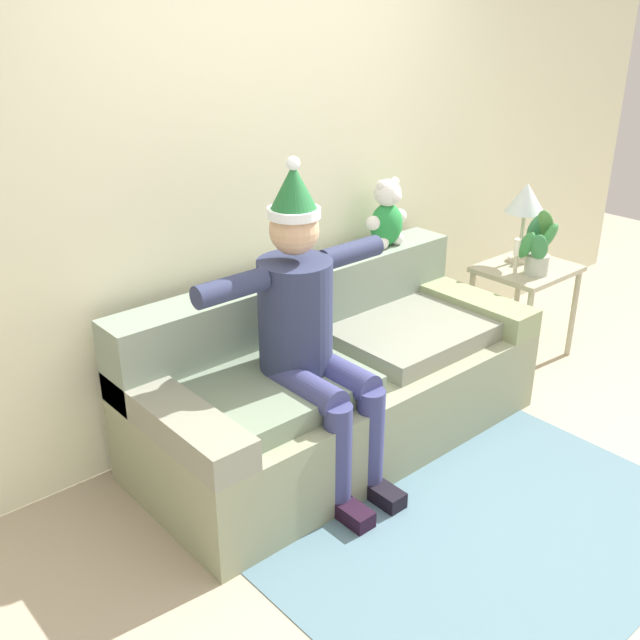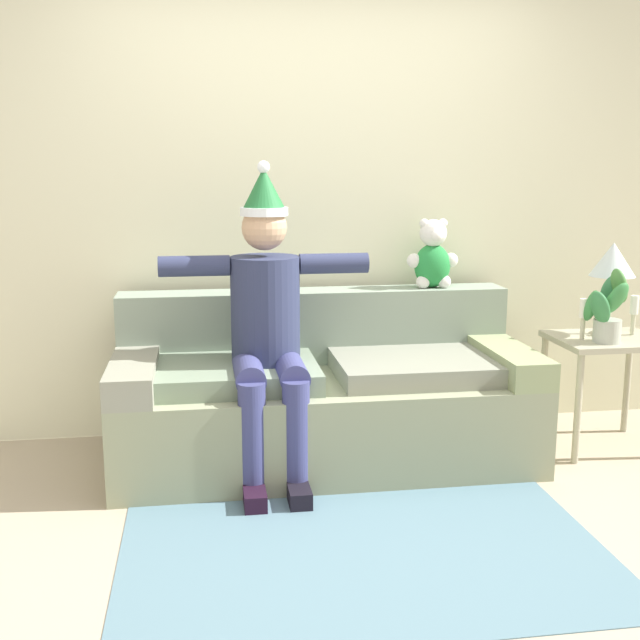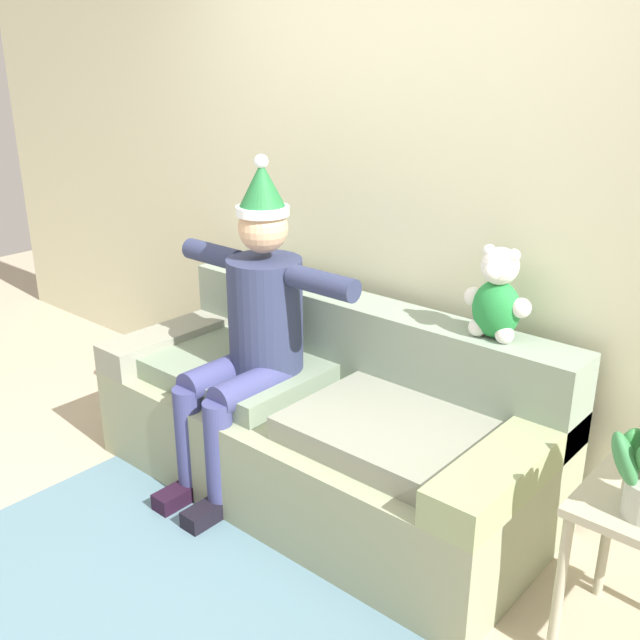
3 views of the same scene
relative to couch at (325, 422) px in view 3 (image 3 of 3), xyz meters
The scene contains 7 objects.
ground_plane 1.06m from the couch, 90.00° to the right, with size 10.00×10.00×0.00m, color tan.
back_wall 1.16m from the couch, 90.00° to the left, with size 7.00×0.10×2.70m, color beige.
couch is the anchor object (origin of this frame).
person_seated 0.56m from the couch, 150.97° to the right, with size 1.02×0.77×1.52m.
teddy_bear 0.99m from the couch, 23.58° to the left, with size 0.29×0.17×0.38m.
candle_tall 1.42m from the couch, ahead, with size 0.04×0.04×0.22m.
area_rug 1.11m from the couch, 90.00° to the right, with size 1.91×1.28×0.01m, color slate.
Camera 3 is at (1.92, -1.24, 1.94)m, focal length 40.82 mm.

